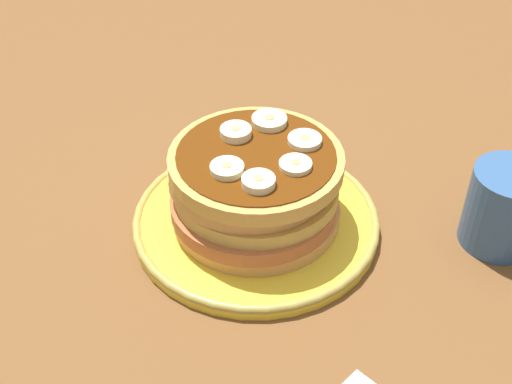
# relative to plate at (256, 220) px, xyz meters

# --- Properties ---
(ground_plane) EXTENTS (1.40, 1.40, 0.03)m
(ground_plane) POSITION_rel_plate_xyz_m (0.00, 0.00, -0.02)
(ground_plane) COLOR brown
(plate) EXTENTS (0.24, 0.24, 0.01)m
(plate) POSITION_rel_plate_xyz_m (0.00, 0.00, 0.00)
(plate) COLOR yellow
(plate) RESTS_ON ground_plane
(pancake_stack) EXTENTS (0.16, 0.16, 0.07)m
(pancake_stack) POSITION_rel_plate_xyz_m (0.00, -0.00, 0.04)
(pancake_stack) COLOR tan
(pancake_stack) RESTS_ON plate
(banana_slice_0) EXTENTS (0.03, 0.03, 0.01)m
(banana_slice_0) POSITION_rel_plate_xyz_m (-0.01, -0.03, 0.08)
(banana_slice_0) COLOR #EEF3BC
(banana_slice_0) RESTS_ON pancake_stack
(banana_slice_1) EXTENTS (0.03, 0.03, 0.01)m
(banana_slice_1) POSITION_rel_plate_xyz_m (-0.01, 0.05, 0.08)
(banana_slice_1) COLOR #EDE9BD
(banana_slice_1) RESTS_ON pancake_stack
(banana_slice_2) EXTENTS (0.03, 0.03, 0.01)m
(banana_slice_2) POSITION_rel_plate_xyz_m (0.04, 0.00, 0.08)
(banana_slice_2) COLOR #F7EFBF
(banana_slice_2) RESTS_ON pancake_stack
(banana_slice_3) EXTENTS (0.03, 0.03, 0.01)m
(banana_slice_3) POSITION_rel_plate_xyz_m (-0.03, 0.02, 0.08)
(banana_slice_3) COLOR #F9EEC1
(banana_slice_3) RESTS_ON pancake_stack
(banana_slice_4) EXTENTS (0.03, 0.03, 0.01)m
(banana_slice_4) POSITION_rel_plate_xyz_m (0.02, -0.04, 0.08)
(banana_slice_4) COLOR #F8F0C5
(banana_slice_4) RESTS_ON pancake_stack
(banana_slice_5) EXTENTS (0.03, 0.03, 0.01)m
(banana_slice_5) POSITION_rel_plate_xyz_m (0.03, 0.04, 0.08)
(banana_slice_5) COLOR #F3EBC2
(banana_slice_5) RESTS_ON pancake_stack
(coffee_mug) EXTENTS (0.10, 0.07, 0.08)m
(coffee_mug) POSITION_rel_plate_xyz_m (0.21, 0.09, 0.03)
(coffee_mug) COLOR #33598C
(coffee_mug) RESTS_ON ground_plane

